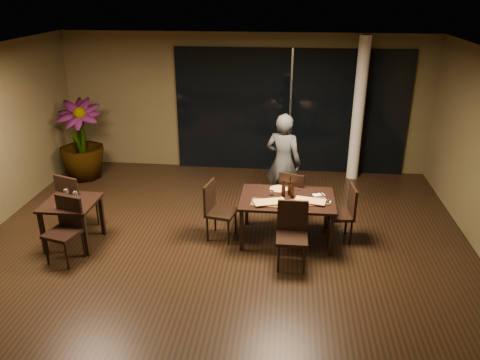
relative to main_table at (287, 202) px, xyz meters
name	(u,v)px	position (x,y,z in m)	size (l,w,h in m)	color
ground	(219,262)	(-1.00, -0.80, -0.68)	(8.00, 8.00, 0.00)	black
wall_back	(245,103)	(-1.00, 3.25, 0.82)	(8.00, 0.10, 3.00)	#4B4328
ceiling	(215,60)	(-1.00, -0.80, 2.34)	(8.00, 8.00, 0.04)	white
window_panel	(290,112)	(0.00, 3.16, 0.67)	(5.00, 0.06, 2.70)	black
column	(358,110)	(1.40, 2.85, 0.82)	(0.24, 0.24, 3.00)	silver
main_table	(287,202)	(0.00, 0.00, 0.00)	(1.50, 1.00, 0.75)	black
side_table	(71,209)	(-3.40, -0.50, -0.05)	(0.80, 0.80, 0.75)	black
chair_main_far	(293,194)	(0.10, 0.60, -0.14)	(0.57, 0.57, 0.97)	black
chair_main_near	(292,231)	(0.09, -0.71, -0.13)	(0.46, 0.46, 0.98)	black
chair_main_left	(216,208)	(-1.15, -0.04, -0.14)	(0.53, 0.53, 0.96)	black
chair_main_right	(344,211)	(0.93, 0.09, -0.15)	(0.48, 0.48, 0.94)	black
chair_side_far	(74,199)	(-3.55, -0.07, -0.10)	(0.61, 0.61, 1.03)	black
chair_side_near	(66,226)	(-3.30, -0.92, -0.12)	(0.56, 0.56, 0.99)	black
diner	(283,163)	(-0.10, 1.17, 0.24)	(0.62, 0.41, 1.82)	#2E3133
potted_plant	(81,140)	(-4.40, 2.23, 0.17)	(0.93, 0.93, 1.70)	#194918
pizza_board_left	(270,203)	(-0.27, -0.24, 0.08)	(0.57, 0.29, 0.01)	#493017
pizza_board_right	(310,202)	(0.36, -0.13, 0.08)	(0.57, 0.29, 0.01)	#402A14
oblong_pizza_left	(270,202)	(-0.27, -0.24, 0.10)	(0.48, 0.22, 0.02)	#680D09
oblong_pizza_right	(310,201)	(0.36, -0.13, 0.10)	(0.46, 0.21, 0.02)	maroon
round_pizza	(279,189)	(-0.15, 0.31, 0.08)	(0.29, 0.29, 0.01)	#C43D15
bottle_a	(283,189)	(-0.07, 0.04, 0.22)	(0.06, 0.06, 0.28)	black
bottle_b	(292,190)	(0.07, 0.01, 0.22)	(0.06, 0.06, 0.28)	black
bottle_c	(290,186)	(0.04, 0.12, 0.24)	(0.07, 0.07, 0.33)	black
tumbler_left	(271,193)	(-0.26, 0.08, 0.11)	(0.07, 0.07, 0.08)	white
tumbler_right	(299,193)	(0.18, 0.12, 0.12)	(0.07, 0.07, 0.08)	white
napkin_near	(325,201)	(0.59, -0.09, 0.08)	(0.18, 0.10, 0.01)	white
napkin_far	(319,195)	(0.50, 0.15, 0.08)	(0.18, 0.10, 0.01)	white
wine_glass_a	(66,195)	(-3.48, -0.44, 0.16)	(0.08, 0.08, 0.18)	white
wine_glass_b	(76,197)	(-3.29, -0.52, 0.17)	(0.08, 0.08, 0.19)	white
side_napkin	(70,206)	(-3.33, -0.67, 0.08)	(0.18, 0.11, 0.01)	white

